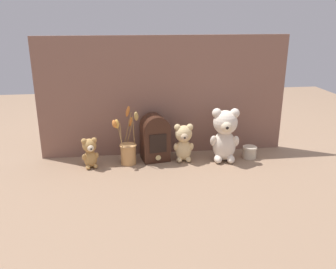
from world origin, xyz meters
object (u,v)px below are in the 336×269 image
object	(u,v)px
teddy_bear_large	(225,134)
teddy_bear_small	(90,152)
teddy_bear_medium	(184,142)
flower_vase	(128,149)
vintage_radio	(155,137)
decorative_tin_tall	(249,152)

from	to	relation	value
teddy_bear_large	teddy_bear_small	size ratio (longest dim) A/B	1.80
teddy_bear_medium	flower_vase	bearing A→B (deg)	-179.38
teddy_bear_small	vintage_radio	xyz separation A→B (m)	(0.36, 0.07, 0.05)
teddy_bear_small	decorative_tin_tall	xyz separation A→B (m)	(0.91, 0.02, -0.05)
teddy_bear_large	teddy_bear_medium	xyz separation A→B (m)	(-0.23, 0.03, -0.05)
teddy_bear_small	decorative_tin_tall	bearing A→B (deg)	1.26
teddy_bear_large	vintage_radio	distance (m)	0.40
teddy_bear_small	flower_vase	xyz separation A→B (m)	(0.21, 0.03, -0.00)
teddy_bear_medium	flower_vase	distance (m)	0.32
teddy_bear_small	decorative_tin_tall	size ratio (longest dim) A/B	2.04
teddy_bear_large	teddy_bear_small	distance (m)	0.76
decorative_tin_tall	teddy_bear_small	bearing A→B (deg)	-178.74
vintage_radio	decorative_tin_tall	bearing A→B (deg)	-4.95
flower_vase	decorative_tin_tall	size ratio (longest dim) A/B	3.82
flower_vase	teddy_bear_large	bearing A→B (deg)	-2.79
teddy_bear_large	flower_vase	bearing A→B (deg)	177.21
teddy_bear_large	vintage_radio	world-z (taller)	teddy_bear_large
teddy_bear_medium	teddy_bear_small	bearing A→B (deg)	-176.67
teddy_bear_large	decorative_tin_tall	bearing A→B (deg)	7.00
vintage_radio	decorative_tin_tall	world-z (taller)	vintage_radio
teddy_bear_small	teddy_bear_large	bearing A→B (deg)	0.03
vintage_radio	decorative_tin_tall	size ratio (longest dim) A/B	3.19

